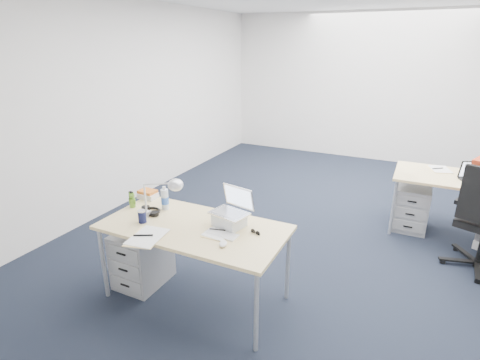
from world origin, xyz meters
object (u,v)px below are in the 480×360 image
object	(u,v)px
bear_figurine	(132,200)
cordless_phone	(132,199)
computer_mouse	(223,244)
book_stack	(148,194)
desk_near	(194,231)
can_koozie	(142,216)
drawer_pedestal_far	(411,207)
silver_laptop	(229,209)
drawer_pedestal_near	(142,257)
wireless_keyboard	(222,234)
water_bottle	(165,198)
desk_lamp	(157,197)
headphones	(150,211)
desk_far	(468,182)
sunglasses	(255,232)
dark_laptop	(479,173)

from	to	relation	value
bear_figurine	cordless_phone	distance (m)	0.01
computer_mouse	book_stack	xyz separation A→B (m)	(-1.14, 0.51, 0.02)
computer_mouse	desk_near	bearing A→B (deg)	138.11
can_koozie	bear_figurine	size ratio (longest dim) A/B	0.76
drawer_pedestal_far	silver_laptop	distance (m)	2.72
drawer_pedestal_near	can_koozie	xyz separation A→B (m)	(0.15, -0.12, 0.51)
desk_near	can_koozie	world-z (taller)	can_koozie
silver_laptop	cordless_phone	world-z (taller)	silver_laptop
wireless_keyboard	book_stack	world-z (taller)	book_stack
computer_mouse	bear_figurine	xyz separation A→B (m)	(-1.13, 0.26, 0.06)
wireless_keyboard	can_koozie	distance (m)	0.74
drawer_pedestal_far	water_bottle	xyz separation A→B (m)	(-2.10, -2.21, 0.57)
cordless_phone	drawer_pedestal_far	bearing A→B (deg)	54.29
book_stack	cordless_phone	world-z (taller)	cordless_phone
cordless_phone	wireless_keyboard	bearing A→B (deg)	4.14
drawer_pedestal_near	can_koozie	world-z (taller)	can_koozie
computer_mouse	can_koozie	xyz separation A→B (m)	(-0.83, 0.05, 0.04)
desk_near	desk_lamp	xyz separation A→B (m)	(-0.34, -0.03, 0.26)
silver_laptop	cordless_phone	xyz separation A→B (m)	(-1.03, -0.04, -0.09)
silver_laptop	headphones	distance (m)	0.80
desk_lamp	wireless_keyboard	bearing A→B (deg)	18.32
headphones	drawer_pedestal_near	bearing A→B (deg)	-119.62
drawer_pedestal_far	bear_figurine	xyz separation A→B (m)	(-2.41, -2.30, 0.53)
desk_far	sunglasses	xyz separation A→B (m)	(-1.69, -2.32, 0.06)
wireless_keyboard	computer_mouse	bearing A→B (deg)	-53.45
bear_figurine	book_stack	world-z (taller)	bear_figurine
headphones	dark_laptop	bearing A→B (deg)	61.24
water_bottle	book_stack	world-z (taller)	water_bottle
bear_figurine	book_stack	size ratio (longest dim) A/B	0.83
drawer_pedestal_far	book_stack	bearing A→B (deg)	-139.60
desk_far	headphones	size ratio (longest dim) A/B	6.57
silver_laptop	water_bottle	bearing A→B (deg)	-171.32
dark_laptop	water_bottle	bearing A→B (deg)	-163.11
water_bottle	cordless_phone	xyz separation A→B (m)	(-0.32, -0.09, -0.04)
drawer_pedestal_far	dark_laptop	bearing A→B (deg)	-5.89
headphones	book_stack	size ratio (longest dim) A/B	1.34
can_koozie	dark_laptop	bearing A→B (deg)	41.95
bear_figurine	desk_far	bearing A→B (deg)	21.99
drawer_pedestal_far	computer_mouse	world-z (taller)	computer_mouse
silver_laptop	sunglasses	distance (m)	0.30
drawer_pedestal_near	wireless_keyboard	distance (m)	1.00
dark_laptop	silver_laptop	bearing A→B (deg)	-153.95
book_stack	drawer_pedestal_far	bearing A→B (deg)	40.40
desk_far	computer_mouse	distance (m)	3.20
silver_laptop	wireless_keyboard	size ratio (longest dim) A/B	1.18
wireless_keyboard	can_koozie	xyz separation A→B (m)	(-0.73, -0.10, 0.05)
wireless_keyboard	dark_laptop	distance (m)	3.09
headphones	water_bottle	world-z (taller)	water_bottle
silver_laptop	dark_laptop	world-z (taller)	silver_laptop
wireless_keyboard	book_stack	xyz separation A→B (m)	(-1.05, 0.36, 0.03)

